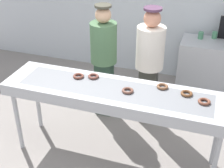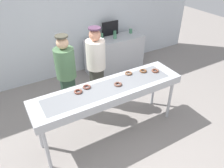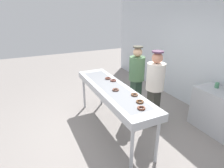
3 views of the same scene
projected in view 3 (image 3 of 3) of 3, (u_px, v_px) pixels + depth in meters
The scene contains 12 objects.
ground_plane at pixel (112, 128), 4.12m from camera, with size 16.00×16.00×0.00m, color gray.
back_wall at pixel (202, 51), 4.54m from camera, with size 8.00×0.12×3.01m, color silver.
fryer_conveyor at pixel (112, 91), 3.79m from camera, with size 2.57×0.64×0.98m.
chocolate_donut_0 at pixel (113, 80), 4.09m from camera, with size 0.13×0.13×0.03m, color brown.
chocolate_donut_1 at pixel (140, 102), 3.15m from camera, with size 0.13×0.13×0.03m, color brown.
chocolate_donut_2 at pixel (141, 108), 2.95m from camera, with size 0.13×0.13×0.03m, color brown.
chocolate_donut_3 at pixel (108, 78), 4.21m from camera, with size 0.13×0.13×0.03m, color brown.
chocolate_donut_4 at pixel (134, 95), 3.41m from camera, with size 0.13×0.13×0.03m, color brown.
chocolate_donut_5 at pixel (116, 90), 3.61m from camera, with size 0.13×0.13×0.03m, color brown.
worker_baker at pixel (155, 84), 3.94m from camera, with size 0.38×0.38×1.67m.
worker_assistant at pixel (137, 76), 4.46m from camera, with size 0.36×0.36×1.66m.
paper_cup_4 at pixel (217, 85), 3.95m from camera, with size 0.08×0.08×0.11m, color #4C8C66.
Camera 3 is at (3.12, -1.51, 2.43)m, focal length 30.11 mm.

